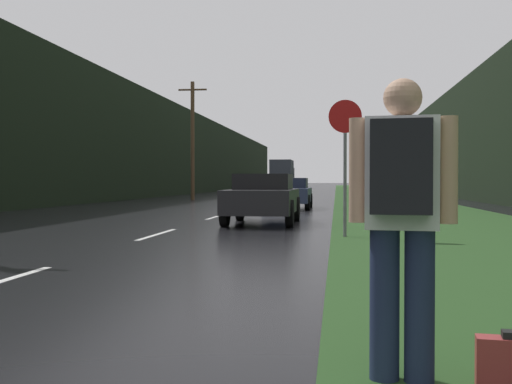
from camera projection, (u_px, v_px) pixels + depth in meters
grass_verge at (384, 200)px, 38.84m from camera, size 6.00×240.00×0.02m
lane_stripe_c at (157, 234)px, 14.39m from camera, size 0.12×3.00×0.01m
lane_stripe_d at (216, 217)px, 21.33m from camera, size 0.12×3.00×0.01m
treeline_far_side at (160, 149)px, 50.78m from camera, size 2.00×140.00×7.48m
treeline_near_side at (456, 146)px, 47.94m from camera, size 2.00×140.00×7.63m
utility_pole_far at (193, 139)px, 40.25m from camera, size 1.80×0.24×7.41m
stop_sign at (345, 153)px, 13.57m from camera, size 0.70×0.07×2.92m
hitchhiker_with_backpack at (402, 210)px, 3.77m from camera, size 0.63×0.46×1.82m
car_passing_near at (263, 198)px, 18.06m from camera, size 1.91×4.32×1.40m
car_passing_far at (288, 193)px, 27.61m from camera, size 1.96×4.32×1.32m
car_oncoming at (270, 186)px, 57.26m from camera, size 1.98×4.14×1.48m
delivery_truck at (283, 175)px, 70.86m from camera, size 2.44×7.00×3.43m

